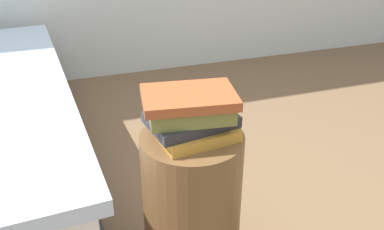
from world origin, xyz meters
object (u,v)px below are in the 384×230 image
Objects in this scene: book_charcoal at (190,119)px; book_rust at (189,98)px; book_ochre at (196,132)px; side_table at (192,206)px; book_olive at (189,108)px.

book_rust is (-0.01, -0.01, 0.08)m from book_charcoal.
book_charcoal is (-0.01, 0.02, 0.04)m from book_ochre.
book_rust is at bearing -129.98° from book_charcoal.
book_rust reaches higher than side_table.
book_olive is (-0.00, -0.00, 0.04)m from book_charcoal.
book_charcoal is at bearing 97.68° from side_table.
side_table is at bearing 135.85° from book_ochre.
book_ochre is at bearing -67.30° from book_charcoal.
side_table is 0.34m from book_charcoal.
side_table is at bearing 19.80° from book_rust.
book_olive is 0.90× the size of book_rust.
book_rust is at bearing -102.23° from book_olive.
book_ochre is 0.12m from book_rust.
side_table is at bearing -49.36° from book_olive.
book_charcoal is at bearing 67.05° from book_rust.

